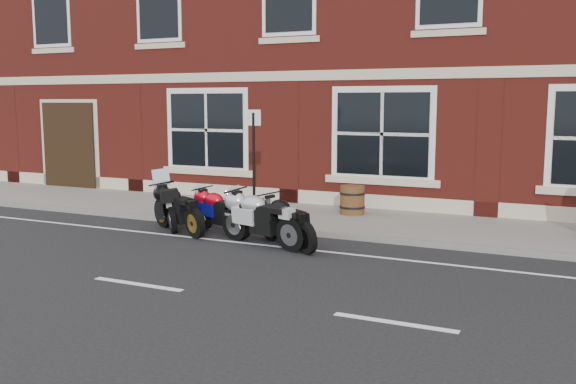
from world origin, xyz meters
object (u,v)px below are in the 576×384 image
object	(u,v)px
moto_sport_red	(221,210)
parking_sign	(254,157)
barrel_planter	(352,200)
moto_sport_black	(179,207)
moto_naked_black	(287,220)
moto_touring_silver	(169,204)
moto_sport_silver	(262,217)

from	to	relation	value
moto_sport_red	parking_sign	size ratio (longest dim) A/B	0.74
parking_sign	barrel_planter	bearing A→B (deg)	36.12
moto_sport_black	moto_naked_black	size ratio (longest dim) A/B	1.11
moto_touring_silver	barrel_planter	xyz separation A→B (m)	(3.34, 2.61, -0.05)
moto_touring_silver	moto_sport_red	world-z (taller)	moto_touring_silver
moto_touring_silver	moto_sport_black	distance (m)	0.67
moto_sport_red	moto_naked_black	world-z (taller)	moto_naked_black
moto_sport_silver	parking_sign	xyz separation A→B (m)	(-1.14, 1.79, 0.98)
moto_sport_black	moto_sport_silver	bearing A→B (deg)	-71.43
moto_touring_silver	moto_sport_red	size ratio (longest dim) A/B	0.82
barrel_planter	moto_naked_black	bearing A→B (deg)	-92.74
parking_sign	moto_sport_silver	bearing A→B (deg)	-63.14
moto_sport_silver	moto_naked_black	distance (m)	0.50
moto_touring_silver	moto_sport_silver	xyz separation A→B (m)	(2.70, -0.75, 0.05)
moto_sport_black	barrel_planter	xyz separation A→B (m)	(2.81, 3.02, -0.08)
moto_sport_black	moto_naked_black	world-z (taller)	moto_sport_black
moto_sport_black	moto_naked_black	distance (m)	2.66
moto_sport_red	parking_sign	bearing A→B (deg)	15.32
moto_sport_black	parking_sign	bearing A→B (deg)	-7.93
moto_sport_black	moto_sport_silver	xyz separation A→B (m)	(2.17, -0.35, 0.02)
moto_sport_red	moto_sport_black	bearing A→B (deg)	130.04
moto_sport_red	barrel_planter	size ratio (longest dim) A/B	2.68
moto_touring_silver	moto_sport_red	distance (m)	1.41
moto_sport_silver	moto_touring_silver	bearing A→B (deg)	91.06
moto_sport_black	barrel_planter	size ratio (longest dim) A/B	2.80
moto_naked_black	parking_sign	bearing A→B (deg)	79.32
moto_touring_silver	moto_sport_black	world-z (taller)	moto_touring_silver
moto_touring_silver	moto_sport_black	xyz separation A→B (m)	(0.53, -0.41, 0.03)
moto_sport_silver	parking_sign	world-z (taller)	parking_sign
moto_touring_silver	parking_sign	xyz separation A→B (m)	(1.56, 1.04, 1.03)
moto_sport_red	moto_naked_black	bearing A→B (deg)	-82.61
barrel_planter	parking_sign	bearing A→B (deg)	-138.37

